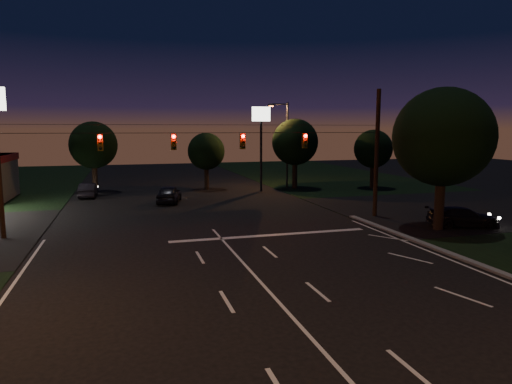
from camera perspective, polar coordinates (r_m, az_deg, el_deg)
name	(u,v)px	position (r m, az deg, el deg)	size (l,w,h in m)	color
ground	(292,317)	(15.84, 4.56, -15.35)	(140.00, 140.00, 0.00)	black
cross_street_right	(458,209)	(39.38, 23.89, -1.91)	(20.00, 16.00, 0.02)	black
stop_bar	(271,235)	(27.13, 1.86, -5.41)	(12.00, 0.50, 0.01)	silver
utility_pole_right	(374,216)	(33.95, 14.59, -2.96)	(0.30, 0.30, 9.00)	black
utility_pole_left	(4,239)	(30.04, -29.00, -5.11)	(0.28, 0.28, 8.00)	black
signal_span	(209,141)	(29.04, -5.91, 6.39)	(24.00, 0.40, 1.56)	black
pole_sign_right	(261,129)	(45.55, 0.64, 7.89)	(1.80, 0.30, 8.40)	black
street_light_right_far	(285,138)	(48.48, 3.64, 6.69)	(2.20, 0.35, 9.00)	black
tree_right_near	(442,138)	(30.27, 22.18, 6.24)	(6.00, 6.00, 8.76)	black
tree_far_b	(94,146)	(47.82, -19.63, 5.48)	(4.60, 4.60, 6.98)	black
tree_far_c	(206,152)	(47.47, -6.25, 5.02)	(3.80, 3.80, 5.86)	black
tree_far_d	(295,143)	(47.95, 4.87, 6.17)	(4.80, 4.80, 7.30)	black
tree_far_e	(373,149)	(49.65, 14.39, 5.19)	(4.00, 4.00, 6.18)	black
car_oncoming_a	(169,194)	(39.52, -10.84, -0.25)	(1.76, 4.38, 1.49)	black
car_oncoming_b	(88,190)	(44.71, -20.24, 0.22)	(1.38, 3.97, 1.31)	black
car_cross	(463,217)	(32.10, 24.46, -2.87)	(1.81, 4.45, 1.29)	black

